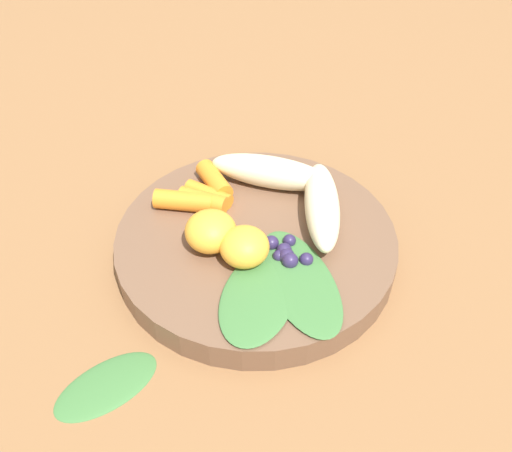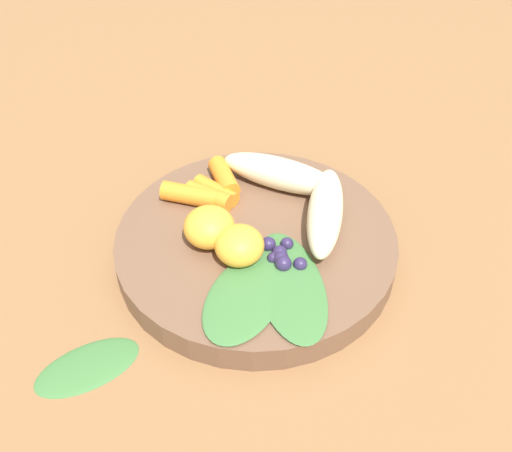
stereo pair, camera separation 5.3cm
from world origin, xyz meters
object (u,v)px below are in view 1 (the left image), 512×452
banana_peeled_left (270,172)px  banana_peeled_right (322,205)px  kale_leaf_stray (106,384)px  orange_segment_near (244,247)px  bowl (256,244)px

banana_peeled_left → banana_peeled_right: same height
banana_peeled_right → kale_leaf_stray: 0.25m
banana_peeled_right → kale_leaf_stray: banana_peeled_right is taller
banana_peeled_left → kale_leaf_stray: size_ratio=1.45×
banana_peeled_left → orange_segment_near: 0.11m
bowl → kale_leaf_stray: (0.04, 0.18, -0.01)m
banana_peeled_right → orange_segment_near: size_ratio=2.82×
banana_peeled_right → banana_peeled_left: bearing=44.2°
banana_peeled_right → bowl: bearing=110.9°
bowl → orange_segment_near: bearing=100.9°
kale_leaf_stray → banana_peeled_right: bearing=-174.3°
bowl → kale_leaf_stray: 0.19m
bowl → banana_peeled_left: banana_peeled_left is taller
kale_leaf_stray → bowl: bearing=-166.1°
banana_peeled_left → kale_leaf_stray: banana_peeled_left is taller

